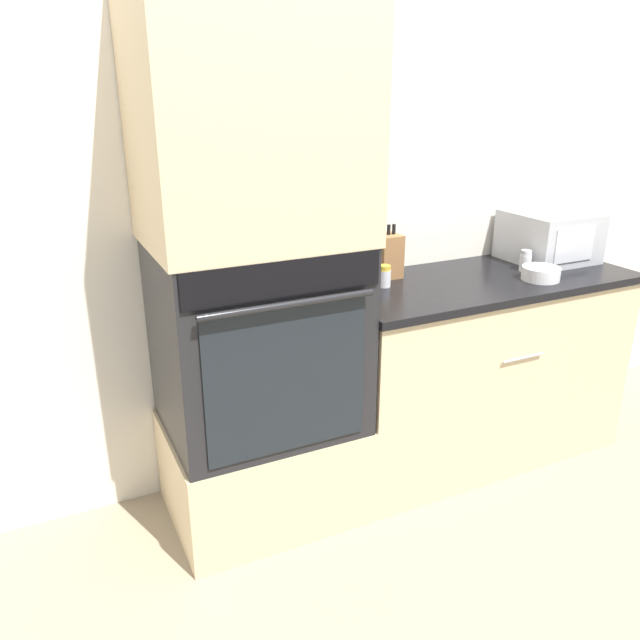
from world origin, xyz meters
TOP-DOWN VIEW (x-y plane):
  - ground_plane at (0.00, 0.00)m, footprint 12.00×12.00m
  - wall_back at (0.00, 0.63)m, footprint 8.00×0.05m
  - oven_cabinet_base at (-0.38, 0.30)m, footprint 0.77×0.60m
  - wall_oven at (-0.38, 0.30)m, footprint 0.75×0.64m
  - oven_cabinet_upper at (-0.38, 0.30)m, footprint 0.77×0.60m
  - counter_unit at (0.71, 0.30)m, footprint 1.43×0.63m
  - microwave at (1.19, 0.40)m, footprint 0.39×0.37m
  - knife_block at (0.32, 0.49)m, footprint 0.11×0.11m
  - bowl at (0.91, 0.15)m, footprint 0.17×0.17m
  - condiment_jar_near at (0.23, 0.37)m, footprint 0.06×0.06m
  - condiment_jar_mid at (0.95, 0.29)m, footprint 0.05×0.05m
  - condiment_jar_far at (0.08, 0.48)m, footprint 0.06×0.06m

SIDE VIEW (x-z plane):
  - ground_plane at x=0.00m, z-range 0.00..0.00m
  - oven_cabinet_base at x=-0.38m, z-range 0.00..0.42m
  - counter_unit at x=0.71m, z-range 0.00..0.90m
  - wall_oven at x=-0.38m, z-range 0.42..1.18m
  - bowl at x=0.91m, z-range 0.90..0.96m
  - condiment_jar_far at x=0.08m, z-range 0.90..0.97m
  - condiment_jar_near at x=0.23m, z-range 0.90..1.00m
  - condiment_jar_mid at x=0.95m, z-range 0.90..1.00m
  - knife_block at x=0.32m, z-range 0.88..1.12m
  - microwave at x=1.19m, z-range 0.90..1.14m
  - wall_back at x=0.00m, z-range 0.00..2.50m
  - oven_cabinet_upper at x=-0.38m, z-range 1.18..2.08m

